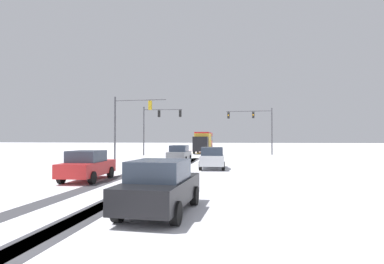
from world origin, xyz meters
TOP-DOWN VIEW (x-y plane):
  - wheel_track_left_lane at (-3.19, 14.62)m, footprint 0.87×32.17m
  - wheel_track_right_lane at (-1.03, 14.62)m, footprint 0.75×32.17m
  - wheel_track_center at (-0.78, 14.62)m, footprint 0.91×32.17m
  - sidewalk_kerb_right at (9.96, 13.16)m, footprint 4.00×32.17m
  - traffic_signal_far_right at (6.35, 39.35)m, footprint 6.38×0.57m
  - traffic_signal_far_left at (-6.78, 35.37)m, footprint 5.24×0.63m
  - traffic_signal_near_left at (-7.10, 25.16)m, footprint 5.43×0.49m
  - car_grey_lead at (-1.77, 24.38)m, footprint 1.88×4.13m
  - car_silver_second at (1.79, 18.49)m, footprint 2.01×4.19m
  - car_red_third at (-4.40, 11.09)m, footprint 1.97×4.17m
  - car_black_fourth at (1.24, 4.57)m, footprint 2.02×4.19m
  - bus_oncoming at (-2.25, 53.21)m, footprint 2.80×11.04m
  - box_truck_delivery at (-1.41, 42.30)m, footprint 2.34×7.41m

SIDE VIEW (x-z plane):
  - wheel_track_left_lane at x=-3.19m, z-range 0.00..0.01m
  - wheel_track_right_lane at x=-1.03m, z-range 0.00..0.01m
  - wheel_track_center at x=-0.78m, z-range 0.00..0.01m
  - sidewalk_kerb_right at x=9.96m, z-range 0.00..0.12m
  - car_grey_lead at x=-1.77m, z-range 0.01..1.63m
  - car_silver_second at x=1.79m, z-range 0.01..1.63m
  - car_red_third at x=-4.40m, z-range 0.01..1.63m
  - car_black_fourth at x=1.24m, z-range 0.01..1.63m
  - box_truck_delivery at x=-1.41m, z-range 0.12..3.14m
  - bus_oncoming at x=-2.25m, z-range 0.30..3.68m
  - traffic_signal_near_left at x=-7.10m, z-range 1.14..7.64m
  - traffic_signal_far_left at x=-6.78m, z-range 1.36..7.86m
  - traffic_signal_far_right at x=6.35m, z-range 1.41..7.91m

